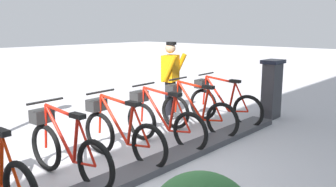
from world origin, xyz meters
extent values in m
plane|color=silver|center=(0.00, 0.00, 0.00)|extent=(60.00, 60.00, 0.00)
cube|color=#47474C|center=(0.00, 0.00, 0.05)|extent=(0.44, 7.24, 0.10)
cube|color=#38383D|center=(0.05, -4.10, 0.60)|extent=(0.28, 0.44, 1.20)
cube|color=#194C8C|center=(0.20, -4.10, 0.95)|extent=(0.03, 0.30, 0.40)
cube|color=black|center=(0.05, -4.10, 1.24)|extent=(0.36, 0.52, 0.08)
torus|color=black|center=(0.03, -3.05, 0.33)|extent=(0.67, 0.10, 0.67)
torus|color=black|center=(1.07, -2.99, 0.33)|extent=(0.67, 0.10, 0.67)
cylinder|color=red|center=(0.73, -3.01, 0.61)|extent=(0.60, 0.07, 0.70)
cylinder|color=red|center=(0.39, -3.03, 0.58)|extent=(0.17, 0.05, 0.61)
cylinder|color=red|center=(0.67, -3.01, 0.92)|extent=(0.69, 0.08, 0.11)
cylinder|color=red|center=(0.24, -3.03, 0.31)|extent=(0.43, 0.05, 0.09)
cylinder|color=red|center=(0.18, -3.04, 0.61)|extent=(0.33, 0.05, 0.56)
cylinder|color=red|center=(1.04, -3.00, 0.64)|extent=(0.10, 0.04, 0.62)
cube|color=black|center=(0.33, -3.03, 0.91)|extent=(0.22, 0.11, 0.06)
cylinder|color=black|center=(1.01, -3.00, 1.00)|extent=(0.06, 0.54, 0.03)
cube|color=#2D2D2D|center=(1.12, -2.99, 0.78)|extent=(0.21, 0.29, 0.18)
torus|color=black|center=(0.03, -2.13, 0.33)|extent=(0.67, 0.10, 0.67)
torus|color=black|center=(1.07, -2.07, 0.33)|extent=(0.67, 0.10, 0.67)
cylinder|color=red|center=(0.73, -2.09, 0.61)|extent=(0.60, 0.07, 0.70)
cylinder|color=red|center=(0.39, -2.11, 0.58)|extent=(0.17, 0.05, 0.61)
cylinder|color=red|center=(0.67, -2.09, 0.92)|extent=(0.69, 0.08, 0.11)
cylinder|color=red|center=(0.24, -2.11, 0.31)|extent=(0.43, 0.05, 0.09)
cylinder|color=red|center=(0.18, -2.12, 0.61)|extent=(0.33, 0.05, 0.56)
cylinder|color=red|center=(1.04, -2.08, 0.64)|extent=(0.10, 0.04, 0.62)
cube|color=black|center=(0.33, -2.11, 0.91)|extent=(0.22, 0.11, 0.06)
cylinder|color=black|center=(1.01, -2.08, 1.00)|extent=(0.06, 0.54, 0.03)
cube|color=#2D2D2D|center=(1.12, -2.07, 0.78)|extent=(0.21, 0.29, 0.18)
torus|color=black|center=(0.03, -1.21, 0.33)|extent=(0.67, 0.10, 0.67)
torus|color=black|center=(1.07, -1.15, 0.33)|extent=(0.67, 0.10, 0.67)
cylinder|color=red|center=(0.73, -1.17, 0.61)|extent=(0.60, 0.07, 0.70)
cylinder|color=red|center=(0.39, -1.19, 0.58)|extent=(0.17, 0.05, 0.61)
cylinder|color=red|center=(0.67, -1.17, 0.92)|extent=(0.69, 0.08, 0.11)
cylinder|color=red|center=(0.24, -1.20, 0.31)|extent=(0.43, 0.05, 0.09)
cylinder|color=red|center=(0.18, -1.20, 0.61)|extent=(0.33, 0.05, 0.56)
cylinder|color=red|center=(1.04, -1.16, 0.64)|extent=(0.10, 0.04, 0.62)
cube|color=black|center=(0.33, -1.19, 0.91)|extent=(0.22, 0.11, 0.06)
cylinder|color=black|center=(1.01, -1.16, 1.00)|extent=(0.06, 0.54, 0.03)
cube|color=#2D2D2D|center=(1.12, -1.15, 0.78)|extent=(0.21, 0.29, 0.18)
torus|color=black|center=(0.03, -0.29, 0.33)|extent=(0.67, 0.10, 0.67)
torus|color=black|center=(1.07, -0.23, 0.33)|extent=(0.67, 0.10, 0.67)
cylinder|color=red|center=(0.73, -0.25, 0.61)|extent=(0.60, 0.07, 0.70)
cylinder|color=red|center=(0.39, -0.27, 0.58)|extent=(0.17, 0.05, 0.61)
cylinder|color=red|center=(0.67, -0.25, 0.92)|extent=(0.69, 0.08, 0.11)
cylinder|color=red|center=(0.24, -0.28, 0.31)|extent=(0.43, 0.05, 0.09)
cylinder|color=red|center=(0.18, -0.28, 0.61)|extent=(0.33, 0.05, 0.56)
cylinder|color=red|center=(1.04, -0.24, 0.64)|extent=(0.10, 0.04, 0.62)
cube|color=black|center=(0.33, -0.27, 0.91)|extent=(0.22, 0.11, 0.06)
cylinder|color=black|center=(1.01, -0.24, 1.00)|extent=(0.06, 0.54, 0.03)
cube|color=#2D2D2D|center=(1.12, -0.23, 0.78)|extent=(0.21, 0.29, 0.18)
torus|color=black|center=(0.03, 0.63, 0.33)|extent=(0.67, 0.10, 0.67)
torus|color=black|center=(1.07, 0.69, 0.33)|extent=(0.67, 0.10, 0.67)
cylinder|color=red|center=(0.73, 0.67, 0.61)|extent=(0.60, 0.07, 0.70)
cylinder|color=red|center=(0.39, 0.65, 0.58)|extent=(0.17, 0.05, 0.61)
cylinder|color=red|center=(0.67, 0.67, 0.92)|extent=(0.69, 0.08, 0.11)
cylinder|color=red|center=(0.24, 0.64, 0.31)|extent=(0.43, 0.05, 0.09)
cylinder|color=red|center=(0.18, 0.64, 0.61)|extent=(0.33, 0.05, 0.56)
cylinder|color=red|center=(1.04, 0.68, 0.64)|extent=(0.10, 0.04, 0.62)
cube|color=black|center=(0.33, 0.65, 0.91)|extent=(0.22, 0.11, 0.06)
cylinder|color=black|center=(1.01, 0.68, 1.00)|extent=(0.06, 0.54, 0.03)
cube|color=#2D2D2D|center=(1.12, 0.69, 0.78)|extent=(0.21, 0.29, 0.18)
cylinder|color=red|center=(0.39, 1.57, 0.58)|extent=(0.17, 0.05, 0.61)
cylinder|color=red|center=(0.18, 1.56, 0.61)|extent=(0.33, 0.05, 0.56)
cube|color=black|center=(0.33, 1.57, 0.91)|extent=(0.22, 0.11, 0.06)
cube|color=white|center=(1.66, -2.75, 0.05)|extent=(0.28, 0.18, 0.10)
cube|color=white|center=(1.71, -2.50, 0.05)|extent=(0.28, 0.18, 0.10)
cylinder|color=black|center=(1.72, -2.72, 0.43)|extent=(0.15, 0.15, 0.82)
cylinder|color=black|center=(1.66, -2.53, 0.43)|extent=(0.15, 0.15, 0.82)
cube|color=orange|center=(1.69, -2.62, 1.10)|extent=(0.36, 0.46, 0.56)
cylinder|color=orange|center=(1.67, -2.90, 1.13)|extent=(0.35, 0.19, 0.57)
cylinder|color=orange|center=(1.52, -2.40, 1.13)|extent=(0.35, 0.19, 0.57)
sphere|color=tan|center=(1.69, -2.62, 1.53)|extent=(0.22, 0.22, 0.22)
cylinder|color=black|center=(1.67, -2.63, 1.63)|extent=(0.22, 0.22, 0.06)
camera|label=1|loc=(-3.28, 3.04, 1.99)|focal=37.79mm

